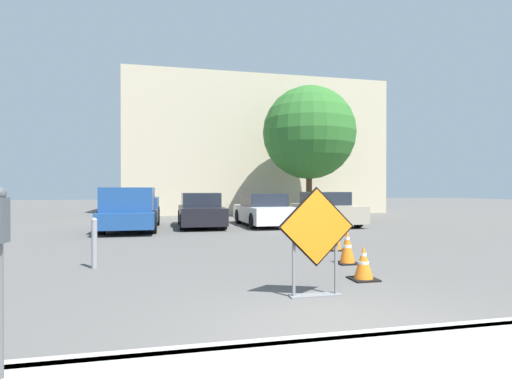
{
  "coord_description": "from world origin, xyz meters",
  "views": [
    {
      "loc": [
        -1.82,
        -3.62,
        1.58
      ],
      "look_at": [
        1.08,
        9.31,
        1.47
      ],
      "focal_mm": 28.0,
      "sensor_mm": 36.0,
      "label": 1
    }
  ],
  "objects": [
    {
      "name": "traffic_cone_fourth",
      "position": [
        2.77,
        7.37,
        0.34
      ],
      "size": [
        0.43,
        0.43,
        0.7
      ],
      "color": "black",
      "rests_on": "ground_plane"
    },
    {
      "name": "traffic_cone_second",
      "position": [
        1.89,
        4.15,
        0.36
      ],
      "size": [
        0.43,
        0.43,
        0.73
      ],
      "color": "black",
      "rests_on": "ground_plane"
    },
    {
      "name": "parked_car_nearest",
      "position": [
        -0.44,
        13.12,
        0.65
      ],
      "size": [
        1.81,
        4.24,
        1.41
      ],
      "rotation": [
        0.0,
        0.0,
        3.14
      ],
      "color": "black",
      "rests_on": "ground_plane"
    },
    {
      "name": "building_facade_backdrop",
      "position": [
        3.97,
        22.63,
        4.34
      ],
      "size": [
        16.67,
        5.0,
        8.67
      ],
      "color": "beige",
      "rests_on": "ground_plane"
    },
    {
      "name": "street_tree_behind_lot",
      "position": [
        5.68,
        16.74,
        4.59
      ],
      "size": [
        5.0,
        5.0,
        7.1
      ],
      "color": "#513823",
      "rests_on": "ground_plane"
    },
    {
      "name": "bollard_nearest",
      "position": [
        -3.22,
        4.77,
        0.53
      ],
      "size": [
        0.12,
        0.12,
        1.01
      ],
      "color": "gray",
      "rests_on": "ground_plane"
    },
    {
      "name": "road_closed_sign",
      "position": [
        0.31,
        1.86,
        0.89
      ],
      "size": [
        1.16,
        0.2,
        1.61
      ],
      "color": "black",
      "rests_on": "ground_plane"
    },
    {
      "name": "parked_car_third",
      "position": [
        4.96,
        12.71,
        0.67
      ],
      "size": [
        2.02,
        4.29,
        1.44
      ],
      "rotation": [
        0.0,
        0.0,
        3.19
      ],
      "color": "#A39984",
      "rests_on": "ground_plane"
    },
    {
      "name": "parked_car_second",
      "position": [
        2.26,
        13.01,
        0.64
      ],
      "size": [
        2.0,
        4.36,
        1.38
      ],
      "rotation": [
        0.0,
        0.0,
        3.18
      ],
      "color": "silver",
      "rests_on": "ground_plane"
    },
    {
      "name": "traffic_cone_nearest",
      "position": [
        1.5,
        2.7,
        0.29
      ],
      "size": [
        0.45,
        0.45,
        0.59
      ],
      "color": "black",
      "rests_on": "ground_plane"
    },
    {
      "name": "curb_lip",
      "position": [
        0.0,
        0.0,
        0.07
      ],
      "size": [
        22.95,
        0.2,
        0.14
      ],
      "color": "#999993",
      "rests_on": "ground_plane"
    },
    {
      "name": "pickup_truck",
      "position": [
        -3.14,
        12.16,
        0.74
      ],
      "size": [
        2.04,
        5.28,
        1.63
      ],
      "rotation": [
        0.0,
        0.0,
        3.13
      ],
      "color": "navy",
      "rests_on": "ground_plane"
    },
    {
      "name": "ground_plane",
      "position": [
        0.0,
        10.0,
        0.0
      ],
      "size": [
        96.0,
        96.0,
        0.0
      ],
      "primitive_type": "plane",
      "color": "#565451"
    },
    {
      "name": "traffic_cone_third",
      "position": [
        2.41,
        5.89,
        0.36
      ],
      "size": [
        0.38,
        0.38,
        0.74
      ],
      "color": "black",
      "rests_on": "ground_plane"
    }
  ]
}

